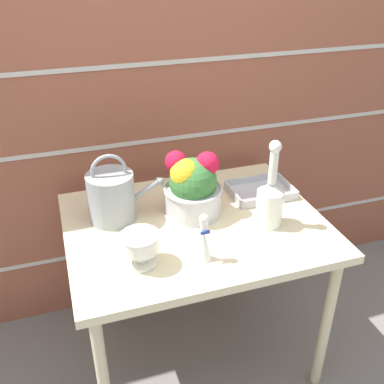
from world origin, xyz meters
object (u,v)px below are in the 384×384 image
(crystal_pedestal_bowl, at_px, (141,245))
(flower_planter, at_px, (192,186))
(figurine_vase, at_px, (204,241))
(wire_tray, at_px, (260,192))
(watering_can, at_px, (112,196))
(glass_decanter, at_px, (270,199))

(crystal_pedestal_bowl, xyz_separation_m, flower_planter, (0.28, 0.27, 0.05))
(figurine_vase, relative_size, wire_tray, 0.69)
(watering_can, relative_size, wire_tray, 1.20)
(watering_can, distance_m, crystal_pedestal_bowl, 0.33)
(wire_tray, bearing_deg, watering_can, 179.95)
(watering_can, bearing_deg, glass_decanter, -21.74)
(watering_can, xyz_separation_m, flower_planter, (0.32, -0.06, 0.02))
(figurine_vase, distance_m, wire_tray, 0.55)
(watering_can, bearing_deg, figurine_vase, -54.54)
(glass_decanter, xyz_separation_m, figurine_vase, (-0.33, -0.13, -0.04))
(glass_decanter, bearing_deg, figurine_vase, -157.58)
(watering_can, relative_size, glass_decanter, 0.91)
(glass_decanter, relative_size, figurine_vase, 1.92)
(glass_decanter, height_order, wire_tray, glass_decanter)
(flower_planter, height_order, wire_tray, flower_planter)
(watering_can, relative_size, flower_planter, 1.19)
(watering_can, distance_m, figurine_vase, 0.45)
(watering_can, height_order, flower_planter, watering_can)
(crystal_pedestal_bowl, height_order, figurine_vase, figurine_vase)
(glass_decanter, bearing_deg, flower_planter, 146.79)
(watering_can, height_order, wire_tray, watering_can)
(flower_planter, height_order, figurine_vase, flower_planter)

